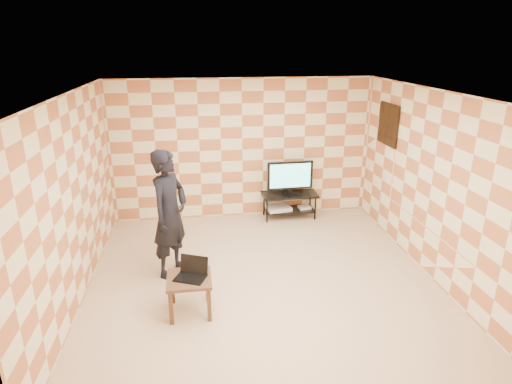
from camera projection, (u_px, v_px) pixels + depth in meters
floor at (262, 278)px, 6.35m from camera, size 5.00×5.00×0.00m
wall_back at (242, 150)px, 8.23m from camera, size 5.00×0.02×2.70m
wall_front at (308, 292)px, 3.56m from camera, size 5.00×0.02×2.70m
wall_left at (73, 202)px, 5.57m from camera, size 0.02×5.00×2.70m
wall_right at (431, 185)px, 6.22m from camera, size 0.02×5.00×2.70m
ceiling at (263, 93)px, 5.44m from camera, size 5.00×5.00×0.02m
wall_art at (388, 124)px, 7.47m from camera, size 0.04×0.72×0.72m
tv_stand at (289, 200)px, 8.43m from camera, size 1.09×0.49×0.50m
tv at (290, 176)px, 8.26m from camera, size 0.89×0.18×0.65m
dvd_player at (279, 208)px, 8.43m from camera, size 0.50×0.39×0.08m
game_console at (304, 207)px, 8.51m from camera, size 0.26×0.21×0.05m
side_table at (189, 284)px, 5.44m from camera, size 0.56×0.56×0.50m
laptop at (192, 273)px, 5.41m from camera, size 0.46×0.42×0.25m
person at (170, 214)px, 6.20m from camera, size 0.75×0.83×1.91m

